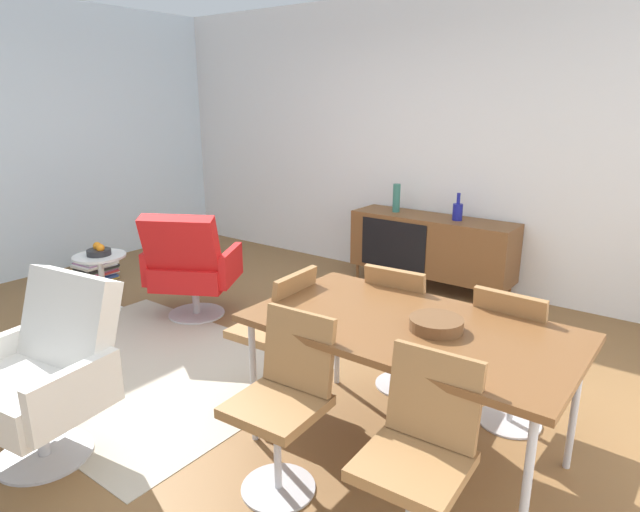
{
  "coord_description": "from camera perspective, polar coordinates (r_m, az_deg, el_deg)",
  "views": [
    {
      "loc": [
        2.62,
        -2.45,
        1.82
      ],
      "look_at": [
        0.42,
        0.47,
        0.76
      ],
      "focal_mm": 30.62,
      "sensor_mm": 36.0,
      "label": 1
    }
  ],
  "objects": [
    {
      "name": "side_table_round",
      "position": [
        5.11,
        -21.81,
        -2.03
      ],
      "size": [
        0.44,
        0.44,
        0.52
      ],
      "color": "white",
      "rests_on": "ground_plane"
    },
    {
      "name": "area_rug",
      "position": [
        4.1,
        -18.31,
        -10.97
      ],
      "size": [
        2.2,
        1.7,
        0.01
      ],
      "primitive_type": "cube",
      "color": "#B7AD99",
      "rests_on": "ground_plane"
    },
    {
      "name": "dining_chair_front_left",
      "position": [
        2.64,
        -3.75,
        -14.5
      ],
      "size": [
        0.42,
        0.45,
        0.86
      ],
      "color": "#9E7042",
      "rests_on": "ground_plane"
    },
    {
      "name": "fruit_bowl",
      "position": [
        5.05,
        -22.08,
        0.5
      ],
      "size": [
        0.2,
        0.2,
        0.11
      ],
      "color": "#262628",
      "rests_on": "side_table_round"
    },
    {
      "name": "dining_chair_back_right",
      "position": [
        3.23,
        19.52,
        -9.45
      ],
      "size": [
        0.41,
        0.44,
        0.86
      ],
      "color": "#9E7042",
      "rests_on": "ground_plane"
    },
    {
      "name": "vase_cobalt",
      "position": [
        5.51,
        7.99,
        6.02
      ],
      "size": [
        0.07,
        0.07,
        0.28
      ],
      "color": "#337266",
      "rests_on": "sideboard"
    },
    {
      "name": "vase_sculptural_dark",
      "position": [
        5.24,
        14.19,
        4.57
      ],
      "size": [
        0.09,
        0.09,
        0.26
      ],
      "color": "navy",
      "rests_on": "sideboard"
    },
    {
      "name": "wall_back",
      "position": [
        5.7,
        9.79,
        11.76
      ],
      "size": [
        6.8,
        0.12,
        2.8
      ],
      "primitive_type": "cube",
      "color": "white",
      "rests_on": "ground_plane"
    },
    {
      "name": "ground_plane",
      "position": [
        4.02,
        -8.97,
        -10.91
      ],
      "size": [
        8.32,
        8.32,
        0.0
      ],
      "primitive_type": "plane",
      "color": "brown"
    },
    {
      "name": "dining_chair_front_right",
      "position": [
        2.32,
        10.34,
        -19.63
      ],
      "size": [
        0.42,
        0.44,
        0.86
      ],
      "color": "#9E7042",
      "rests_on": "ground_plane"
    },
    {
      "name": "lounge_chair_red",
      "position": [
        4.7,
        -13.39,
        -0.98
      ],
      "size": [
        0.88,
        0.87,
        0.95
      ],
      "color": "red",
      "rests_on": "ground_plane"
    },
    {
      "name": "dining_chair_back_left",
      "position": [
        3.47,
        8.55,
        -6.86
      ],
      "size": [
        0.43,
        0.45,
        0.86
      ],
      "color": "#9E7042",
      "rests_on": "ground_plane"
    },
    {
      "name": "magazine_stack",
      "position": [
        6.1,
        -22.37,
        -1.31
      ],
      "size": [
        0.34,
        0.42,
        0.22
      ],
      "color": "gold",
      "rests_on": "ground_plane"
    },
    {
      "name": "wooden_bowl_on_table",
      "position": [
        2.7,
        12.04,
        -6.97
      ],
      "size": [
        0.26,
        0.26,
        0.06
      ],
      "primitive_type": "cylinder",
      "color": "brown",
      "rests_on": "dining_table"
    },
    {
      "name": "dining_table",
      "position": [
        2.78,
        9.44,
        -7.81
      ],
      "size": [
        1.6,
        0.9,
        0.74
      ],
      "color": "brown",
      "rests_on": "ground_plane"
    },
    {
      "name": "sideboard",
      "position": [
        5.42,
        11.52,
        1.13
      ],
      "size": [
        1.6,
        0.45,
        0.72
      ],
      "color": "brown",
      "rests_on": "ground_plane"
    },
    {
      "name": "dining_chair_near_window",
      "position": [
        3.33,
        -4.45,
        -7.7
      ],
      "size": [
        0.45,
        0.42,
        0.86
      ],
      "color": "#9E7042",
      "rests_on": "ground_plane"
    },
    {
      "name": "armchair_black_shell",
      "position": [
        3.19,
        -26.81,
        -10.68
      ],
      "size": [
        0.78,
        0.73,
        0.95
      ],
      "color": "silver",
      "rests_on": "ground_plane"
    }
  ]
}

